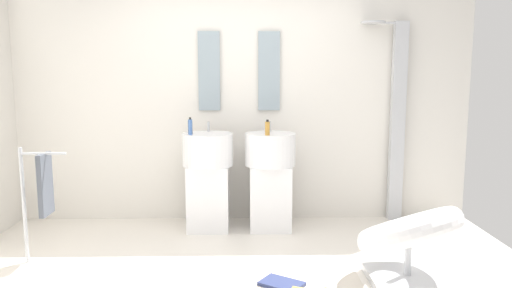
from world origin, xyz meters
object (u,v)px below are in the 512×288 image
Objects in this scene: pedestal_sink_right at (270,177)px; soap_bottle_black at (190,127)px; soap_bottle_blue at (190,127)px; shower_column at (396,118)px; towel_rack at (42,187)px; pedestal_sink_left at (208,177)px; magazine_navy at (282,284)px; lounge_chair at (409,237)px; soap_bottle_amber at (267,128)px.

soap_bottle_black is (-0.77, -0.06, 0.50)m from pedestal_sink_right.
pedestal_sink_right is 0.92m from soap_bottle_blue.
shower_column reaches higher than soap_bottle_black.
towel_rack is 1.40m from soap_bottle_blue.
pedestal_sink_left is 0.61m from pedestal_sink_right.
soap_bottle_black reaches higher than magazine_navy.
soap_bottle_black is at bearing 35.44° from towel_rack.
soap_bottle_blue is at bearing 34.07° from towel_rack.
soap_bottle_blue is (-2.08, -0.38, -0.05)m from shower_column.
pedestal_sink_left is 0.53m from soap_bottle_black.
towel_rack is at bearing 170.88° from lounge_chair.
towel_rack is at bearing -145.93° from soap_bottle_blue.
soap_bottle_blue reaches higher than lounge_chair.
soap_bottle_blue is (-0.78, 1.25, 1.01)m from magazine_navy.
magazine_navy is 1.56m from soap_bottle_amber.
towel_rack is at bearing -161.04° from magazine_navy.
soap_bottle_blue is at bearing -172.57° from pedestal_sink_right.
shower_column is at bearing 10.30° from soap_bottle_blue.
lounge_chair is at bearing -53.99° from pedestal_sink_right.
pedestal_sink_left is 0.78m from soap_bottle_amber.
soap_bottle_blue is (-0.77, -0.10, 0.51)m from pedestal_sink_right.
pedestal_sink_right is 7.18× the size of soap_bottle_amber.
lounge_chair is (0.95, -1.30, -0.17)m from pedestal_sink_right.
magazine_navy is at bearing -89.29° from pedestal_sink_right.
soap_bottle_amber is (0.57, -0.16, 0.50)m from pedestal_sink_left.
shower_column is 13.96× the size of soap_bottle_amber.
shower_column is 12.44× the size of soap_bottle_blue.
shower_column reaches higher than pedestal_sink_right.
towel_rack is 3.17× the size of magazine_navy.
pedestal_sink_left is at bearing 148.79° from magazine_navy.
soap_bottle_black is at bearing 155.27° from magazine_navy.
pedestal_sink_left is 0.51× the size of shower_column.
pedestal_sink_left is 3.52× the size of magazine_navy.
towel_rack is 1.41m from soap_bottle_black.
towel_rack is 6.49× the size of soap_bottle_black.
magazine_navy is at bearing -87.45° from soap_bottle_amber.
soap_bottle_amber reaches higher than towel_rack.
pedestal_sink_left is 1.11× the size of towel_rack.
soap_bottle_amber reaches higher than magazine_navy.
pedestal_sink_right is at bearing 4.71° from soap_bottle_black.
shower_column is 14.01× the size of soap_bottle_black.
pedestal_sink_right reaches higher than magazine_navy.
soap_bottle_blue is at bearing 144.92° from lounge_chair.
lounge_chair is 2.87m from towel_rack.
pedestal_sink_left is at bearing 32.87° from soap_bottle_blue.
soap_bottle_amber is at bearing -15.15° from pedestal_sink_left.
soap_bottle_blue is at bearing -147.13° from pedestal_sink_left.
lounge_chair is at bearing -9.12° from towel_rack.
pedestal_sink_right reaches higher than towel_rack.
lounge_chair is at bearing -39.90° from pedestal_sink_left.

